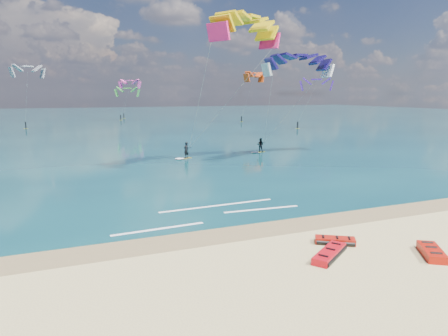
# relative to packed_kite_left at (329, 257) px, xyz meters

# --- Properties ---
(ground) EXTENTS (320.00, 320.00, 0.00)m
(ground) POSITION_rel_packed_kite_left_xyz_m (-3.02, 41.45, 0.00)
(ground) COLOR tan
(ground) RESTS_ON ground
(wet_sand_strip) EXTENTS (320.00, 2.40, 0.01)m
(wet_sand_strip) POSITION_rel_packed_kite_left_xyz_m (-3.02, 4.45, 0.00)
(wet_sand_strip) COLOR brown
(wet_sand_strip) RESTS_ON ground
(sea) EXTENTS (320.00, 200.00, 0.04)m
(sea) POSITION_rel_packed_kite_left_xyz_m (-3.02, 105.45, 0.02)
(sea) COLOR #0B323D
(sea) RESTS_ON ground
(packed_kite_left) EXTENTS (2.88, 2.43, 0.37)m
(packed_kite_left) POSITION_rel_packed_kite_left_xyz_m (0.00, 0.00, 0.00)
(packed_kite_left) COLOR red
(packed_kite_left) RESTS_ON ground
(packed_kite_mid) EXTENTS (2.28, 1.92, 0.36)m
(packed_kite_mid) POSITION_rel_packed_kite_left_xyz_m (1.26, 1.26, 0.00)
(packed_kite_mid) COLOR red
(packed_kite_mid) RESTS_ON ground
(packed_kite_right) EXTENTS (2.19, 2.51, 0.43)m
(packed_kite_right) POSITION_rel_packed_kite_left_xyz_m (4.36, -1.61, 0.00)
(packed_kite_right) COLOR red
(packed_kite_right) RESTS_ON ground
(kitesurfer_main) EXTENTS (11.48, 10.93, 15.99)m
(kitesurfer_main) POSITION_rel_packed_kite_left_xyz_m (3.88, 24.93, 8.11)
(kitesurfer_main) COLOR gold
(kitesurfer_main) RESTS_ON sea
(kitesurfer_far) EXTENTS (9.15, 6.61, 13.01)m
(kitesurfer_far) POSITION_rel_packed_kite_left_xyz_m (12.93, 27.49, 6.84)
(kitesurfer_far) COLOR yellow
(kitesurfer_far) RESTS_ON sea
(shoreline_foam) EXTENTS (11.91, 3.62, 0.01)m
(shoreline_foam) POSITION_rel_packed_kite_left_xyz_m (-2.40, 8.17, 0.04)
(shoreline_foam) COLOR white
(shoreline_foam) RESTS_ON ground
(distant_kites) EXTENTS (86.89, 53.40, 14.70)m
(distant_kites) POSITION_rel_packed_kite_left_xyz_m (-4.27, 79.73, 5.79)
(distant_kites) COLOR #E54391
(distant_kites) RESTS_ON ground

